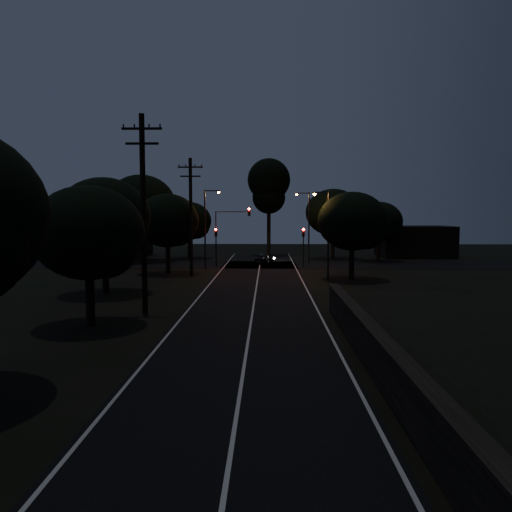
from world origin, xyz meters
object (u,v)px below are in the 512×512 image
object	(u,v)px
utility_pole_far	(191,215)
car	(264,259)
signal_left	(216,240)
signal_mast	(232,226)
tall_pine	(269,186)
streetlight_c	(326,228)
signal_right	(303,240)
utility_pole_mid	(143,211)
streetlight_b	(307,222)
streetlight_a	(207,223)

from	to	relation	value
utility_pole_far	car	size ratio (longest dim) A/B	3.28
utility_pole_far	signal_left	xyz separation A→B (m)	(1.40, 7.99, -2.65)
signal_mast	car	size ratio (longest dim) A/B	1.95
tall_pine	streetlight_c	size ratio (longest dim) A/B	1.73
signal_left	signal_right	world-z (taller)	same
utility_pole_mid	signal_left	distance (m)	25.19
streetlight_b	car	size ratio (longest dim) A/B	2.50
signal_left	streetlight_b	world-z (taller)	streetlight_b
utility_pole_mid	utility_pole_far	world-z (taller)	utility_pole_mid
signal_right	streetlight_c	size ratio (longest dim) A/B	0.55
signal_right	signal_mast	world-z (taller)	signal_mast
signal_mast	streetlight_c	world-z (taller)	streetlight_c
signal_right	signal_mast	xyz separation A→B (m)	(-7.51, 0.00, 1.50)
signal_left	streetlight_b	size ratio (longest dim) A/B	0.51
car	tall_pine	bearing A→B (deg)	-70.90
streetlight_a	signal_right	bearing A→B (deg)	11.34
signal_mast	streetlight_a	xyz separation A→B (m)	(-2.39, -1.99, 0.30)
signal_mast	car	xyz separation A→B (m)	(3.39, 2.91, -3.79)
streetlight_b	car	bearing A→B (deg)	-167.17
streetlight_a	streetlight_b	size ratio (longest dim) A/B	1.00
streetlight_a	streetlight_b	bearing A→B (deg)	29.48
tall_pine	signal_right	size ratio (longest dim) A/B	3.17
signal_right	car	distance (m)	5.54
streetlight_c	signal_left	bearing A→B (deg)	136.24
signal_mast	streetlight_c	size ratio (longest dim) A/B	0.83
signal_left	tall_pine	bearing A→B (deg)	69.54
utility_pole_mid	utility_pole_far	xyz separation A→B (m)	(0.00, 17.00, -0.25)
signal_left	car	world-z (taller)	signal_left
tall_pine	signal_right	xyz separation A→B (m)	(3.60, -15.01, -6.52)
signal_right	streetlight_c	distance (m)	10.18
signal_mast	signal_left	bearing A→B (deg)	-179.87
signal_right	streetlight_b	xyz separation A→B (m)	(0.71, 4.01, 1.80)
streetlight_b	streetlight_c	xyz separation A→B (m)	(0.52, -14.00, -0.29)
utility_pole_mid	streetlight_a	distance (m)	23.04
streetlight_b	streetlight_c	size ratio (longest dim) A/B	1.07
utility_pole_mid	streetlight_a	xyz separation A→B (m)	(0.69, 23.00, -1.10)
utility_pole_mid	signal_mast	xyz separation A→B (m)	(3.09, 24.99, -1.40)
tall_pine	streetlight_a	world-z (taller)	tall_pine
signal_right	streetlight_c	world-z (taller)	streetlight_c
streetlight_b	signal_mast	bearing A→B (deg)	-154.01
utility_pole_mid	utility_pole_far	size ratio (longest dim) A/B	1.05
utility_pole_far	streetlight_c	size ratio (longest dim) A/B	1.40
signal_mast	streetlight_b	size ratio (longest dim) A/B	0.78
utility_pole_mid	streetlight_b	distance (m)	31.15
signal_mast	streetlight_a	world-z (taller)	streetlight_a
tall_pine	car	size ratio (longest dim) A/B	4.05
streetlight_a	utility_pole_mid	bearing A→B (deg)	-91.73
signal_right	signal_mast	distance (m)	7.66
signal_left	streetlight_a	size ratio (longest dim) A/B	0.51
tall_pine	streetlight_b	bearing A→B (deg)	-68.62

